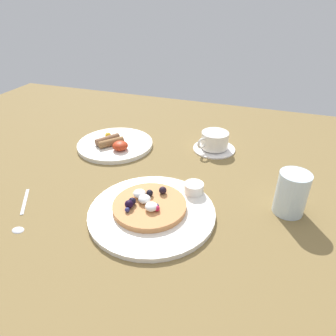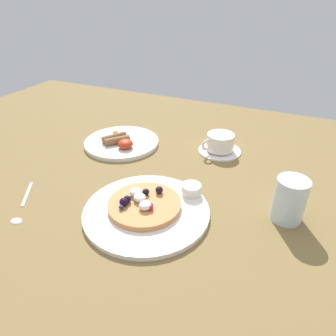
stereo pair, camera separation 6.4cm
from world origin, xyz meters
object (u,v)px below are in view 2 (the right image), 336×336
(coffee_saucer, at_px, (220,150))
(water_glass, at_px, (289,200))
(breakfast_plate, at_px, (122,142))
(pancake_plate, at_px, (147,211))
(syrup_ramekin, at_px, (191,189))
(coffee_cup, at_px, (220,142))
(teaspoon, at_px, (21,208))

(coffee_saucer, distance_m, water_glass, 0.35)
(breakfast_plate, relative_size, water_glass, 2.36)
(pancake_plate, xyz_separation_m, water_glass, (0.30, 0.12, 0.05))
(syrup_ramekin, distance_m, coffee_saucer, 0.27)
(coffee_cup, xyz_separation_m, water_glass, (0.23, -0.26, 0.02))
(syrup_ramekin, bearing_deg, coffee_saucer, 90.69)
(teaspoon, bearing_deg, syrup_ramekin, 30.88)
(syrup_ramekin, xyz_separation_m, breakfast_plate, (-0.32, 0.19, -0.02))
(breakfast_plate, height_order, teaspoon, breakfast_plate)
(pancake_plate, relative_size, teaspoon, 2.02)
(coffee_cup, relative_size, teaspoon, 0.70)
(coffee_saucer, distance_m, coffee_cup, 0.03)
(coffee_saucer, bearing_deg, breakfast_plate, -164.99)
(breakfast_plate, relative_size, coffee_cup, 2.39)
(coffee_cup, bearing_deg, breakfast_plate, -165.14)
(breakfast_plate, distance_m, teaspoon, 0.40)
(pancake_plate, height_order, water_glass, water_glass)
(coffee_saucer, xyz_separation_m, water_glass, (0.23, -0.26, 0.05))
(syrup_ramekin, distance_m, coffee_cup, 0.27)
(pancake_plate, height_order, breakfast_plate, breakfast_plate)
(breakfast_plate, relative_size, coffee_saucer, 1.81)
(syrup_ramekin, xyz_separation_m, coffee_cup, (-0.00, 0.27, 0.01))
(breakfast_plate, bearing_deg, syrup_ramekin, -30.33)
(coffee_cup, distance_m, teaspoon, 0.60)
(breakfast_plate, bearing_deg, coffee_cup, 14.86)
(pancake_plate, distance_m, coffee_cup, 0.38)
(coffee_cup, relative_size, water_glass, 0.99)
(coffee_saucer, relative_size, teaspoon, 0.93)
(pancake_plate, xyz_separation_m, breakfast_plate, (-0.25, 0.29, 0.00))
(pancake_plate, bearing_deg, water_glass, 21.12)
(breakfast_plate, height_order, coffee_cup, coffee_cup)
(pancake_plate, bearing_deg, coffee_saucer, 79.35)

